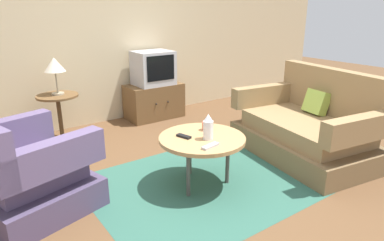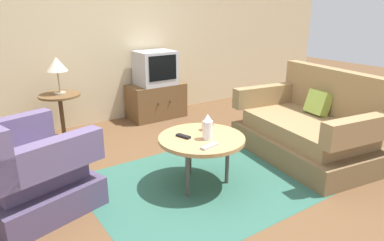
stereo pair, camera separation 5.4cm
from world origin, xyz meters
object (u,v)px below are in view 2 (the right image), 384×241
Objects in this scene: side_table at (61,107)px; television at (155,68)px; couch at (310,129)px; mug at (207,126)px; tv_remote_dark at (183,136)px; tv_remote_silver at (210,146)px; armchair at (25,174)px; vase at (208,127)px; table_lamp at (57,65)px; coffee_table at (202,140)px; tv_stand at (156,101)px.

side_table is 1.09× the size of television.
mug is (-1.24, 0.25, 0.21)m from couch.
tv_remote_silver is (0.06, -0.31, -0.00)m from tv_remote_dark.
armchair reaches higher than vase.
mug is at bearing 60.70° from armchair.
table_lamp is (0.02, 0.02, 0.51)m from side_table.
table_lamp is at bearing -83.82° from tv_remote_silver.
mug is 0.84× the size of tv_remote_dark.
mug is at bearing -99.43° from tv_remote_dark.
table_lamp reaches higher than couch.
table_lamp is 1.96m from tv_remote_dark.
side_table is at bearing 55.30° from couch.
side_table is 2.22m from tv_remote_silver.
vase is 0.24m from tv_remote_dark.
tv_remote_dark and tv_remote_silver have the same top height.
table_lamp is at bearing 54.78° from couch.
armchair reaches higher than side_table.
tv_remote_silver is at bearing -110.05° from coffee_table.
television is at bearing -118.72° from tv_remote_silver.
tv_remote_dark is 0.32m from tv_remote_silver.
tv_remote_silver is (-0.74, -2.27, -0.26)m from television.
mug reaches higher than tv_stand.
tv_remote_dark is at bearing -112.22° from tv_stand.
coffee_table is 0.96× the size of tv_stand.
television reaches higher than tv_remote_dark.
vase is 1.84× the size of mug.
table_lamp is (-1.39, -0.13, 0.18)m from television.
vase reaches higher than side_table.
couch is at bearing -2.58° from vase.
tv_remote_dark is (-0.80, -1.95, -0.26)m from television.
tv_remote_dark is (-1.53, 0.22, 0.18)m from couch.
couch is 3.08× the size of television.
mug is 0.29m from tv_remote_dark.
vase is (-0.65, -2.11, -0.16)m from television.
table_lamp is at bearing 110.92° from coffee_table.
television is 2.00m from mug.
couch is at bearing -114.48° from tv_remote_dark.
armchair reaches higher than tv_stand.
couch is 7.17× the size of vase.
television is (1.40, 0.15, 0.32)m from side_table.
side_table is at bearing 116.79° from mug.
side_table is at bearing 138.78° from armchair.
tv_remote_silver is at bearing 45.56° from armchair.
tv_remote_dark is at bearing 149.35° from coffee_table.
coffee_table is at bearing 99.37° from vase.
armchair is 2.04× the size of television.
vase is at bearing -131.52° from tv_remote_silver.
couch reaches higher than tv_remote_silver.
tv_stand reaches higher than tv_remote_silver.
coffee_table is at bearing -140.65° from mug.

